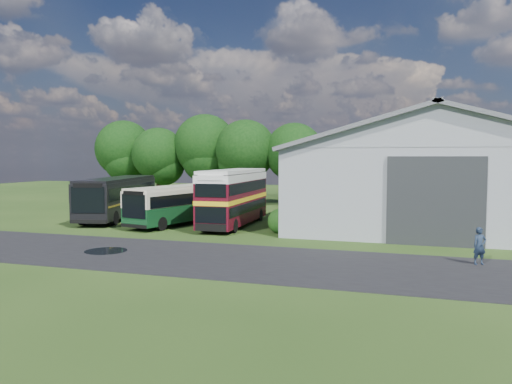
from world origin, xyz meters
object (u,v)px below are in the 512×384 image
(storage_shed, at_px, (430,167))
(bus_green_single, at_px, (183,203))
(bus_maroon_double, at_px, (234,198))
(visitor_a, at_px, (480,246))
(bus_dark_single, at_px, (118,197))

(storage_shed, bearing_deg, bus_green_single, -156.23)
(storage_shed, bearing_deg, bus_maroon_double, -149.96)
(storage_shed, height_order, visitor_a, storage_shed)
(bus_green_single, bearing_deg, visitor_a, -11.72)
(bus_maroon_double, xyz_separation_m, bus_dark_single, (-10.51, 1.36, -0.27))
(bus_dark_single, bearing_deg, bus_green_single, -24.84)
(bus_green_single, height_order, bus_maroon_double, bus_maroon_double)
(storage_shed, relative_size, visitor_a, 14.40)
(bus_green_single, xyz_separation_m, visitor_a, (19.36, -8.79, -0.65))
(storage_shed, xyz_separation_m, bus_dark_single, (-23.98, -6.43, -2.42))
(storage_shed, xyz_separation_m, visitor_a, (1.83, -16.52, -3.31))
(storage_shed, relative_size, bus_green_single, 2.34)
(bus_dark_single, bearing_deg, visitor_a, -34.87)
(bus_green_single, xyz_separation_m, bus_dark_single, (-6.45, 1.29, 0.24))
(storage_shed, height_order, bus_green_single, storage_shed)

